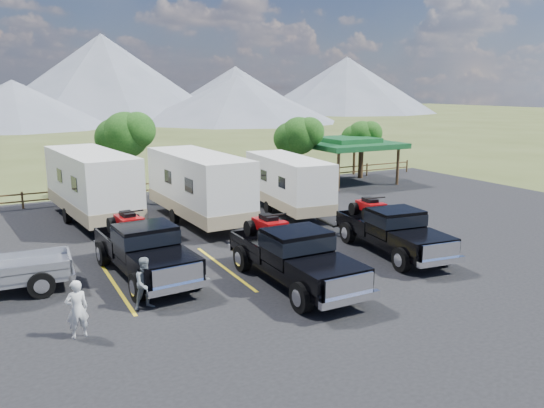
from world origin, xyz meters
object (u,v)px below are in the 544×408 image
trailer_left (92,185)px  person_b (146,283)px  rig_right (391,229)px  trailer_center (199,187)px  trailer_right (288,184)px  rig_left (144,248)px  pavilion (347,144)px  rig_center (293,254)px  person_a (77,309)px

trailer_left → person_b: size_ratio=6.25×
rig_right → trailer_center: (-5.13, 8.43, 0.80)m
trailer_right → rig_right: bearing=-83.2°
trailer_center → trailer_right: bearing=-5.4°
rig_left → trailer_left: bearing=87.2°
rig_left → pavilion: bearing=30.8°
trailer_left → trailer_right: size_ratio=1.17×
pavilion → person_b: size_ratio=3.81×
pavilion → rig_center: 20.70m
pavilion → person_a: pavilion is taller
trailer_right → person_b: (-10.11, -9.06, -0.76)m
rig_right → trailer_left: (-9.77, 11.15, 0.84)m
person_a → person_b: (2.15, 1.03, -0.00)m
rig_right → person_b: size_ratio=3.94×
trailer_center → person_b: (-5.17, -9.33, -0.99)m
rig_left → person_a: bearing=-129.7°
trailer_center → trailer_right: (4.94, -0.27, -0.23)m
rig_left → rig_center: bearing=-40.4°
rig_left → trailer_right: 11.23m
rig_center → trailer_left: bearing=110.0°
trailer_center → trailer_right: trailer_center is taller
pavilion → person_a: size_ratio=3.81×
person_b → person_a: bearing=-159.8°
rig_right → person_a: 12.60m
trailer_left → rig_right: bearing=-54.6°
trailer_center → person_b: size_ratio=6.11×
trailer_right → pavilion: bearing=42.1°
rig_left → rig_center: (4.29, -3.17, 0.02)m
trailer_right → person_a: 15.89m
person_b → rig_left: bearing=71.0°
trailer_center → person_b: 10.71m
rig_left → trailer_center: bearing=51.1°
pavilion → person_b: bearing=-140.4°
rig_center → person_a: size_ratio=4.01×
rig_center → rig_left: bearing=143.5°
pavilion → rig_right: size_ratio=0.97×
pavilion → trailer_center: trailer_center is taller
rig_right → rig_center: bearing=-161.3°
rig_right → trailer_center: trailer_center is taller
rig_left → trailer_left: size_ratio=0.64×
trailer_center → person_a: bearing=-127.4°
pavilion → trailer_right: 10.57m
rig_right → person_a: size_ratio=3.93×
pavilion → trailer_left: trailer_left is taller
trailer_left → rig_left: bearing=-94.7°
pavilion → rig_left: pavilion is taller
rig_left → rig_center: size_ratio=1.00×
trailer_left → person_a: trailer_left is taller
rig_center → rig_right: bearing=12.1°
rig_center → person_b: size_ratio=4.02×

